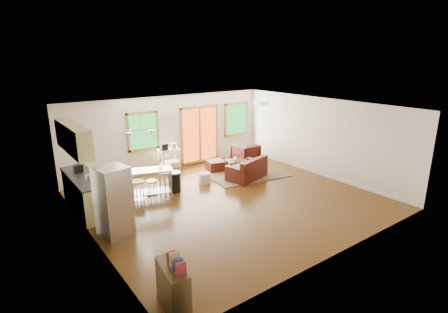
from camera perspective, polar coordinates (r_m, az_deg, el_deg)
floor at (r=9.89m, az=1.03°, el=-7.14°), size 7.50×7.00×0.02m
ceiling at (r=9.17m, az=1.12°, el=8.07°), size 7.50×7.00×0.02m
back_wall at (r=12.34m, az=-8.85°, el=3.80°), size 7.50×0.02×2.60m
left_wall at (r=7.87m, az=-21.35°, el=-4.29°), size 0.02×7.00×2.60m
right_wall at (r=12.03m, az=15.51°, el=3.08°), size 0.02×7.00×2.60m
front_wall at (r=7.13m, az=18.49°, el=-6.12°), size 7.50×0.02×2.60m
window_left at (r=11.84m, az=-13.07°, el=4.04°), size 1.10×0.05×1.30m
french_doors at (r=12.92m, az=-3.98°, el=3.60°), size 1.60×0.05×2.10m
window_right at (r=13.80m, az=1.99°, el=6.13°), size 1.10×0.05×1.30m
rug at (r=12.05m, az=3.47°, el=-2.69°), size 2.86×2.36×0.03m
loveseat at (r=11.43m, az=3.88°, el=-2.31°), size 1.52×1.11×0.73m
coffee_table at (r=12.31m, az=2.57°, el=-0.76°), size 1.06×0.80×0.37m
armchair at (r=12.97m, az=3.49°, el=0.58°), size 0.83×0.78×0.85m
ottoman at (r=12.25m, az=-1.41°, el=-1.50°), size 0.67×0.67×0.37m
pouf at (r=11.11m, az=-3.21°, el=-3.52°), size 0.45×0.45×0.33m
vase at (r=12.01m, az=1.85°, el=-0.25°), size 0.23×0.23×0.30m
cabinets at (r=9.62m, az=-22.27°, el=-3.09°), size 0.64×2.24×2.30m
refrigerator at (r=8.13m, az=-17.55°, el=-7.05°), size 0.75×0.74×1.60m
island at (r=9.89m, az=-12.46°, el=-3.67°), size 1.50×0.98×0.89m
cup at (r=10.12m, az=-10.41°, el=-0.66°), size 0.16×0.15×0.14m
bar_stool_a at (r=9.50m, az=-13.83°, el=-4.95°), size 0.36×0.36×0.75m
bar_stool_b at (r=9.73m, az=-11.69°, el=-4.79°), size 0.31×0.31×0.64m
bar_stool_c at (r=9.99m, az=-9.64°, el=-3.56°), size 0.46×0.46×0.76m
trash_can at (r=10.45m, az=-7.99°, el=-4.10°), size 0.40×0.40×0.62m
kitchen_cart at (r=11.95m, az=-9.02°, el=0.60°), size 0.74×0.51×1.08m
bookshelf at (r=5.97m, az=-8.30°, el=-20.18°), size 0.44×0.86×0.97m
ceiling_flush at (r=10.66m, az=6.08°, el=8.68°), size 0.35×0.35×0.12m
pendant_light at (r=9.65m, az=-13.46°, el=3.73°), size 0.80×0.18×0.79m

